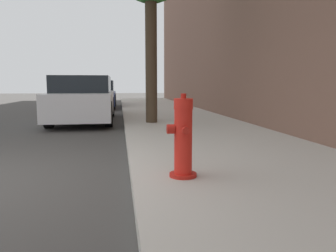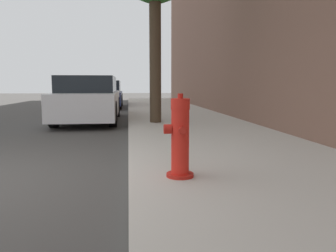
# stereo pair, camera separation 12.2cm
# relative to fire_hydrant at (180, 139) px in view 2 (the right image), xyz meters

# --- Properties ---
(sidewalk_slab) EXTENTS (3.12, 40.00, 0.15)m
(sidewalk_slab) POSITION_rel_fire_hydrant_xyz_m (1.02, 0.38, -0.48)
(sidewalk_slab) COLOR #B7B2A8
(sidewalk_slab) RESTS_ON ground_plane
(fire_hydrant) EXTENTS (0.32, 0.32, 0.87)m
(fire_hydrant) POSITION_rel_fire_hydrant_xyz_m (0.00, 0.00, 0.00)
(fire_hydrant) COLOR red
(fire_hydrant) RESTS_ON sidewalk_slab
(parked_car_near) EXTENTS (1.71, 4.50, 1.35)m
(parked_car_near) POSITION_rel_fire_hydrant_xyz_m (-1.69, 6.74, 0.12)
(parked_car_near) COLOR silver
(parked_car_near) RESTS_ON ground_plane
(parked_car_mid) EXTENTS (1.83, 4.17, 1.30)m
(parked_car_mid) POSITION_rel_fire_hydrant_xyz_m (-1.75, 12.71, 0.08)
(parked_car_mid) COLOR navy
(parked_car_mid) RESTS_ON ground_plane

